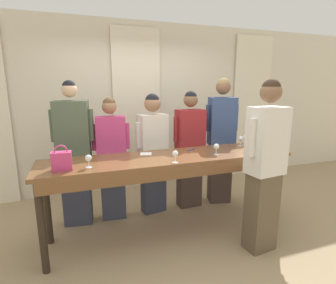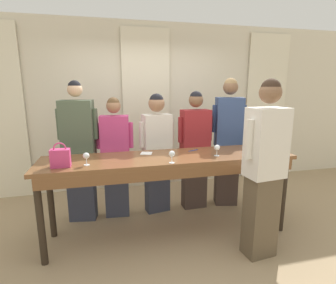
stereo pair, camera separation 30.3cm
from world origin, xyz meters
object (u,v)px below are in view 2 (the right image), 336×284
wine_glass_center_mid (251,139)px  wine_glass_back_left (286,147)px  wine_glass_front_right (172,154)px  wine_glass_center_left (217,148)px  wine_glass_front_mid (281,144)px  guest_navy_coat (228,142)px  wine_glass_front_left (86,156)px  guest_cream_sweater (157,151)px  tasting_bar (170,166)px  wine_bottle (259,140)px  guest_olive_jacket (79,152)px  guest_pink_top (116,157)px  host_pouring (264,169)px  handbag (60,158)px  wine_glass_center_right (246,140)px  guest_striped_shirt (195,149)px

wine_glass_center_mid → wine_glass_back_left: same height
wine_glass_front_right → wine_glass_center_left: (0.57, 0.15, -0.00)m
wine_glass_front_mid → guest_navy_coat: 0.82m
wine_glass_center_mid → guest_navy_coat: (-0.14, 0.39, -0.10)m
wine_glass_front_left → wine_glass_front_right: (0.86, -0.13, 0.00)m
guest_cream_sweater → guest_navy_coat: 1.06m
tasting_bar → wine_bottle: wine_bottle is taller
wine_bottle → wine_glass_back_left: (0.19, -0.28, -0.03)m
guest_olive_jacket → guest_pink_top: bearing=-0.0°
wine_glass_front_right → wine_glass_center_mid: (1.22, 0.51, 0.00)m
wine_bottle → wine_glass_center_mid: wine_bottle is taller
wine_glass_center_left → wine_glass_center_mid: size_ratio=1.00×
wine_glass_center_mid → wine_glass_back_left: 0.52m
wine_glass_center_left → host_pouring: 0.59m
wine_glass_front_mid → wine_glass_back_left: (-0.03, -0.13, 0.00)m
tasting_bar → wine_glass_back_left: (1.34, -0.23, 0.20)m
wine_glass_front_right → guest_pink_top: guest_pink_top is taller
wine_bottle → wine_glass_front_mid: bearing=-32.7°
handbag → wine_glass_front_right: 1.11m
wine_glass_center_right → wine_glass_back_left: same height
tasting_bar → guest_pink_top: size_ratio=1.77×
tasting_bar → wine_glass_center_left: bearing=-9.9°
guest_olive_jacket → host_pouring: 2.24m
wine_bottle → handbag: size_ratio=1.34×
wine_glass_center_right → guest_olive_jacket: bearing=168.2°
wine_glass_center_right → guest_pink_top: 1.73m
wine_glass_front_right → wine_glass_center_mid: bearing=22.8°
wine_glass_front_left → wine_glass_center_left: bearing=1.0°
wine_glass_back_left → host_pouring: bearing=-145.3°
guest_navy_coat → wine_glass_center_mid: bearing=-69.8°
wine_glass_front_mid → wine_glass_center_mid: 0.41m
wine_bottle → wine_glass_front_right: (-1.19, -0.29, -0.03)m
wine_glass_front_left → wine_glass_center_left: size_ratio=1.00×
wine_glass_front_left → guest_navy_coat: bearing=21.7°
tasting_bar → guest_olive_jacket: guest_olive_jacket is taller
handbag → wine_glass_front_left: size_ratio=1.90×
guest_navy_coat → host_pouring: guest_navy_coat is taller
guest_cream_sweater → wine_glass_front_right: bearing=-91.1°
wine_glass_center_left → wine_glass_center_mid: bearing=29.0°
host_pouring → wine_glass_front_left: bearing=164.9°
guest_cream_sweater → host_pouring: (0.85, -1.23, 0.07)m
wine_glass_front_right → guest_striped_shirt: size_ratio=0.08×
tasting_bar → wine_glass_front_right: 0.32m
guest_olive_jacket → guest_pink_top: 0.47m
handbag → wine_glass_front_left: handbag is taller
wine_glass_center_left → guest_cream_sweater: (-0.55, 0.74, -0.18)m
handbag → guest_striped_shirt: bearing=24.7°
wine_glass_center_left → wine_glass_center_mid: same height
wine_glass_front_left → wine_glass_back_left: same height
wine_glass_center_mid → guest_cream_sweater: size_ratio=0.08×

